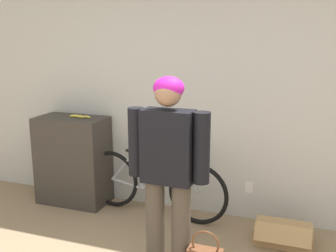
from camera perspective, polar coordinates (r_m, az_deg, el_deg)
name	(u,v)px	position (r m, az deg, el deg)	size (l,w,h in m)	color
wall_back	(201,96)	(4.19, 4.84, 4.40)	(8.00, 0.07, 2.60)	silver
side_shelf	(73,160)	(4.71, -13.59, -4.85)	(0.80, 0.44, 1.02)	#38332D
person	(168,163)	(3.12, 0.01, -5.42)	(0.67, 0.23, 1.62)	#4C4238
bicycle	(153,184)	(4.30, -2.22, -8.41)	(1.69, 0.46, 0.73)	black
banana	(80,116)	(4.53, -12.60, 1.37)	(0.28, 0.08, 0.03)	#EAD64C
cardboard_box	(283,234)	(4.01, 16.37, -14.78)	(0.53, 0.39, 0.23)	tan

